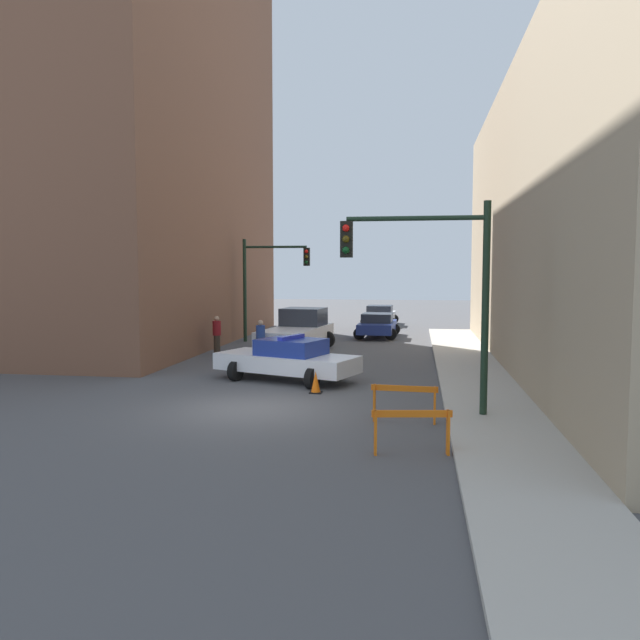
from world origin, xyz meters
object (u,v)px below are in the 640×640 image
at_px(traffic_light_far, 266,275).
at_px(parked_car_near, 378,325).
at_px(barrier_front, 412,424).
at_px(traffic_cone, 316,382).
at_px(traffic_light_near, 437,275).
at_px(parked_car_mid, 380,315).
at_px(pedestrian_corner, 217,334).
at_px(white_truck, 298,331).
at_px(police_car, 288,359).
at_px(barrier_mid, 404,397).
at_px(pedestrian_crossing, 261,340).

relative_size(traffic_light_far, parked_car_near, 1.19).
relative_size(parked_car_near, barrier_front, 2.75).
height_order(barrier_front, traffic_cone, barrier_front).
bearing_deg(barrier_front, traffic_light_near, 80.56).
bearing_deg(traffic_light_near, parked_car_near, 98.03).
bearing_deg(parked_car_mid, pedestrian_corner, -110.07).
relative_size(white_truck, barrier_front, 3.54).
xyz_separation_m(traffic_light_near, barrier_front, (-0.55, -3.29, -2.91)).
distance_m(traffic_light_far, barrier_front, 20.12).
bearing_deg(barrier_front, traffic_cone, 116.25).
bearing_deg(traffic_light_near, traffic_cone, 143.33).
relative_size(white_truck, parked_car_mid, 1.29).
height_order(police_car, parked_car_near, police_car).
bearing_deg(traffic_cone, barrier_front, -63.75).
xyz_separation_m(pedestrian_corner, barrier_mid, (8.31, -11.07, -0.24)).
relative_size(white_truck, parked_car_near, 1.29).
bearing_deg(pedestrian_crossing, pedestrian_corner, -127.60).
distance_m(pedestrian_crossing, barrier_front, 13.38).
distance_m(traffic_light_near, barrier_front, 4.43).
relative_size(parked_car_near, traffic_cone, 6.65).
distance_m(traffic_light_far, parked_car_mid, 12.00).
bearing_deg(police_car, pedestrian_corner, 56.68).
xyz_separation_m(traffic_light_near, traffic_light_far, (-8.03, 15.18, -0.13)).
distance_m(police_car, white_truck, 7.46).
height_order(white_truck, barrier_front, white_truck).
relative_size(traffic_light_far, parked_car_mid, 1.19).
height_order(parked_car_near, parked_car_mid, same).
bearing_deg(traffic_cone, white_truck, 104.03).
bearing_deg(traffic_cone, pedestrian_corner, 125.67).
distance_m(traffic_light_far, pedestrian_crossing, 7.16).
distance_m(police_car, traffic_cone, 2.29).
bearing_deg(police_car, parked_car_near, 11.59).
distance_m(traffic_light_far, white_truck, 4.77).
xyz_separation_m(pedestrian_corner, traffic_cone, (5.63, -7.85, -0.54)).
bearing_deg(barrier_mid, traffic_light_near, 41.89).
distance_m(pedestrian_crossing, barrier_mid, 11.01).
bearing_deg(police_car, parked_car_mid, 15.44).
height_order(police_car, parked_car_mid, police_car).
height_order(pedestrian_crossing, barrier_front, pedestrian_crossing).
distance_m(parked_car_near, pedestrian_crossing, 10.40).
bearing_deg(parked_car_mid, police_car, -92.83).
bearing_deg(parked_car_near, traffic_light_far, -149.12).
height_order(parked_car_mid, pedestrian_corner, pedestrian_corner).
bearing_deg(police_car, white_truck, 28.58).
height_order(traffic_light_far, parked_car_near, traffic_light_far).
height_order(barrier_front, barrier_mid, same).
height_order(traffic_light_near, traffic_cone, traffic_light_near).
height_order(white_truck, pedestrian_corner, white_truck).
xyz_separation_m(police_car, traffic_cone, (1.24, -1.89, -0.41)).
relative_size(pedestrian_corner, barrier_front, 1.04).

